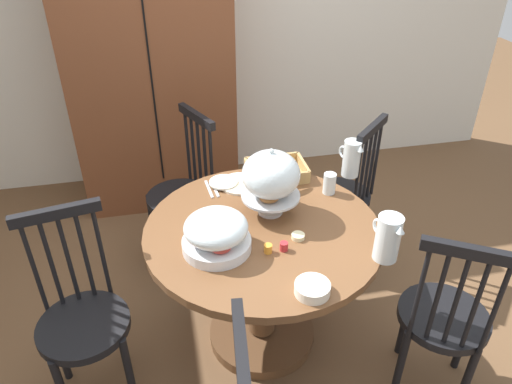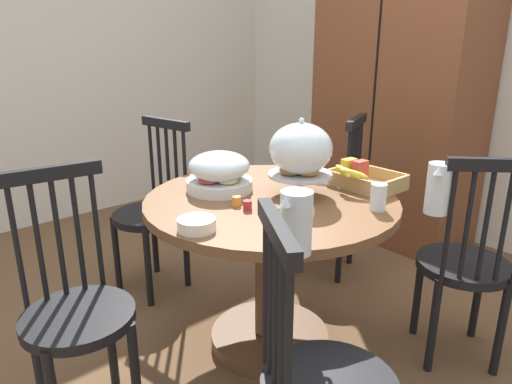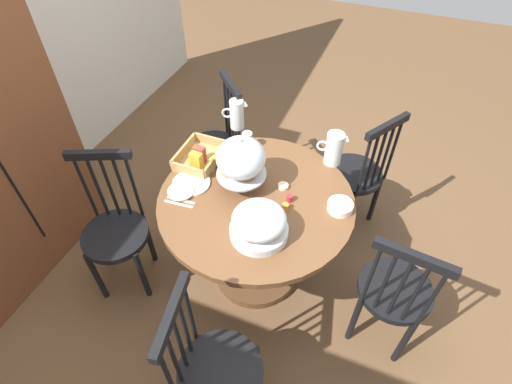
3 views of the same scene
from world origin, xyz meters
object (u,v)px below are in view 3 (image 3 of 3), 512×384
(dining_table, at_px, (256,225))
(drinking_glass, at_px, (247,140))
(pastry_stand_with_dome, at_px, (241,160))
(china_plate_large, at_px, (191,183))
(milk_pitcher, at_px, (237,116))
(cereal_bowl, at_px, (340,206))
(fruit_platter_covered, at_px, (259,223))
(windsor_chair_far_side, at_px, (116,232))
(windsor_chair_by_cabinet, at_px, (356,175))
(butter_dish, at_px, (283,186))
(china_plate_small, at_px, (181,191))
(orange_juice_pitcher, at_px, (334,150))
(cereal_basket, at_px, (202,157))
(windsor_chair_near_window, at_px, (394,293))
(windsor_chair_facing_door, at_px, (216,147))
(windsor_chair_host_seat, at_px, (215,371))

(dining_table, distance_m, drinking_glass, 0.54)
(pastry_stand_with_dome, bearing_deg, dining_table, -118.91)
(pastry_stand_with_dome, xyz_separation_m, china_plate_large, (-0.09, 0.28, -0.19))
(milk_pitcher, xyz_separation_m, drinking_glass, (-0.17, -0.15, -0.04))
(cereal_bowl, bearing_deg, fruit_platter_covered, 133.26)
(windsor_chair_far_side, height_order, cereal_bowl, windsor_chair_far_side)
(fruit_platter_covered, relative_size, cereal_bowl, 2.14)
(drinking_glass, bearing_deg, windsor_chair_by_cabinet, -64.95)
(dining_table, distance_m, china_plate_large, 0.46)
(windsor_chair_by_cabinet, distance_m, drinking_glass, 0.83)
(windsor_chair_far_side, xyz_separation_m, fruit_platter_covered, (0.10, -0.89, 0.37))
(butter_dish, bearing_deg, cereal_bowl, -96.85)
(milk_pitcher, xyz_separation_m, china_plate_small, (-0.69, 0.04, -0.08))
(orange_juice_pitcher, distance_m, milk_pitcher, 0.69)
(cereal_basket, relative_size, drinking_glass, 2.87)
(fruit_platter_covered, distance_m, cereal_basket, 0.66)
(china_plate_large, height_order, china_plate_small, china_plate_small)
(cereal_basket, bearing_deg, windsor_chair_near_window, -102.71)
(windsor_chair_facing_door, xyz_separation_m, cereal_bowl, (-0.54, -1.02, 0.31))
(windsor_chair_host_seat, relative_size, drinking_glass, 8.86)
(windsor_chair_by_cabinet, height_order, windsor_chair_host_seat, same)
(windsor_chair_host_seat, relative_size, cereal_bowl, 6.96)
(orange_juice_pitcher, relative_size, cereal_basket, 0.66)
(fruit_platter_covered, relative_size, cereal_basket, 0.95)
(fruit_platter_covered, bearing_deg, milk_pitcher, 30.64)
(butter_dish, bearing_deg, windsor_chair_facing_door, 54.17)
(dining_table, distance_m, windsor_chair_near_window, 0.85)
(windsor_chair_by_cabinet, relative_size, butter_dish, 16.25)
(pastry_stand_with_dome, xyz_separation_m, china_plate_small, (-0.18, 0.29, -0.18))
(windsor_chair_by_cabinet, bearing_deg, orange_juice_pitcher, 150.19)
(windsor_chair_near_window, height_order, windsor_chair_host_seat, same)
(windsor_chair_far_side, relative_size, china_plate_small, 6.50)
(dining_table, xyz_separation_m, windsor_chair_by_cabinet, (0.71, -0.46, -0.05))
(windsor_chair_far_side, distance_m, drinking_glass, 0.98)
(cereal_bowl, xyz_separation_m, butter_dish, (0.04, 0.34, -0.01))
(windsor_chair_host_seat, height_order, drinking_glass, windsor_chair_host_seat)
(windsor_chair_far_side, distance_m, china_plate_large, 0.57)
(fruit_platter_covered, bearing_deg, china_plate_large, 68.36)
(windsor_chair_facing_door, xyz_separation_m, china_plate_large, (-0.66, -0.18, 0.29))
(windsor_chair_facing_door, relative_size, butter_dish, 16.25)
(cereal_bowl, relative_size, butter_dish, 2.33)
(cereal_bowl, bearing_deg, dining_table, 101.88)
(dining_table, bearing_deg, windsor_chair_by_cabinet, -32.91)
(butter_dish, bearing_deg, windsor_chair_near_window, -109.36)
(windsor_chair_near_window, xyz_separation_m, china_plate_small, (0.00, 1.25, 0.30))
(windsor_chair_near_window, xyz_separation_m, milk_pitcher, (0.69, 1.21, 0.38))
(fruit_platter_covered, xyz_separation_m, china_plate_large, (0.20, 0.50, -0.08))
(fruit_platter_covered, xyz_separation_m, butter_dish, (0.36, -0.00, -0.07))
(windsor_chair_by_cabinet, distance_m, pastry_stand_with_dome, 1.00)
(orange_juice_pitcher, bearing_deg, cereal_bowl, -159.30)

